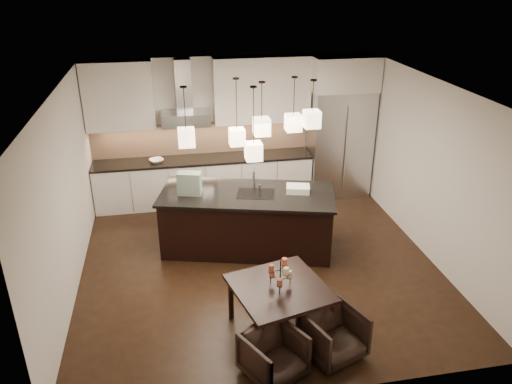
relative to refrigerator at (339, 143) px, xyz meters
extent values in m
cube|color=black|center=(-2.10, -2.38, -1.08)|extent=(5.50, 5.50, 0.02)
cube|color=white|center=(-2.10, -2.38, 1.73)|extent=(5.50, 5.50, 0.02)
cube|color=silver|center=(-2.10, 0.38, 0.32)|extent=(5.50, 0.02, 2.80)
cube|color=silver|center=(-2.10, -5.14, 0.32)|extent=(5.50, 0.02, 2.80)
cube|color=silver|center=(-4.86, -2.38, 0.32)|extent=(0.02, 5.50, 2.80)
cube|color=silver|center=(0.66, -2.38, 0.32)|extent=(0.02, 5.50, 2.80)
cube|color=#B7B7BA|center=(0.00, 0.00, 0.00)|extent=(1.20, 0.72, 2.15)
cube|color=silver|center=(0.00, 0.00, 1.40)|extent=(1.26, 0.72, 0.65)
cube|color=silver|center=(-2.73, 0.05, -0.64)|extent=(4.21, 0.62, 0.88)
cube|color=black|center=(-2.73, 0.05, -0.17)|extent=(4.21, 0.66, 0.04)
cube|color=tan|center=(-2.73, 0.35, 0.16)|extent=(4.21, 0.02, 0.63)
cube|color=silver|center=(-4.20, 0.19, 1.10)|extent=(1.25, 0.35, 1.25)
cube|color=silver|center=(-1.55, 0.19, 1.10)|extent=(1.85, 0.35, 1.25)
cube|color=#B7B7BA|center=(-3.03, 0.10, 0.65)|extent=(0.90, 0.52, 0.24)
cube|color=#B7B7BA|center=(-3.03, 0.21, 1.24)|extent=(0.30, 0.28, 0.96)
imported|color=silver|center=(-3.62, 0.00, -0.12)|extent=(0.33, 0.33, 0.06)
cube|color=black|center=(-2.19, -1.87, -0.60)|extent=(2.90, 1.75, 0.95)
cube|color=black|center=(-2.19, -1.87, -0.10)|extent=(3.01, 1.86, 0.04)
cube|color=#1F4A2B|center=(-3.09, -1.74, 0.11)|extent=(0.41, 0.28, 0.37)
cube|color=silver|center=(-1.37, -1.98, -0.02)|extent=(0.42, 0.35, 0.11)
cylinder|color=beige|center=(-2.01, -3.99, -0.25)|extent=(0.08, 0.08, 0.09)
cylinder|color=#DA5537|center=(-2.22, -3.93, -0.25)|extent=(0.08, 0.08, 0.09)
cylinder|color=brown|center=(-2.17, -4.14, -0.25)|extent=(0.08, 0.08, 0.09)
cylinder|color=#DA5537|center=(-2.06, -3.91, -0.10)|extent=(0.08, 0.08, 0.09)
cylinder|color=brown|center=(-2.25, -4.03, -0.10)|extent=(0.08, 0.08, 0.09)
cylinder|color=beige|center=(-2.09, -4.12, -0.10)|extent=(0.08, 0.08, 0.09)
imported|color=black|center=(-2.37, -4.77, -0.78)|extent=(0.85, 0.86, 0.58)
imported|color=black|center=(-1.60, -4.57, -0.77)|extent=(0.85, 0.86, 0.61)
cube|color=beige|center=(-3.11, -2.04, 0.97)|extent=(0.24, 0.24, 0.26)
cube|color=beige|center=(-2.30, -1.62, 0.80)|extent=(0.24, 0.24, 0.26)
cube|color=beige|center=(-1.97, -1.94, 1.04)|extent=(0.24, 0.24, 0.26)
cube|color=beige|center=(-1.41, -1.68, 1.00)|extent=(0.24, 0.24, 0.26)
cube|color=beige|center=(-1.19, -1.95, 1.12)|extent=(0.24, 0.24, 0.26)
cube|color=beige|center=(-2.14, -2.21, 0.76)|extent=(0.24, 0.24, 0.26)
camera|label=1|loc=(-3.37, -9.06, 3.28)|focal=35.00mm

